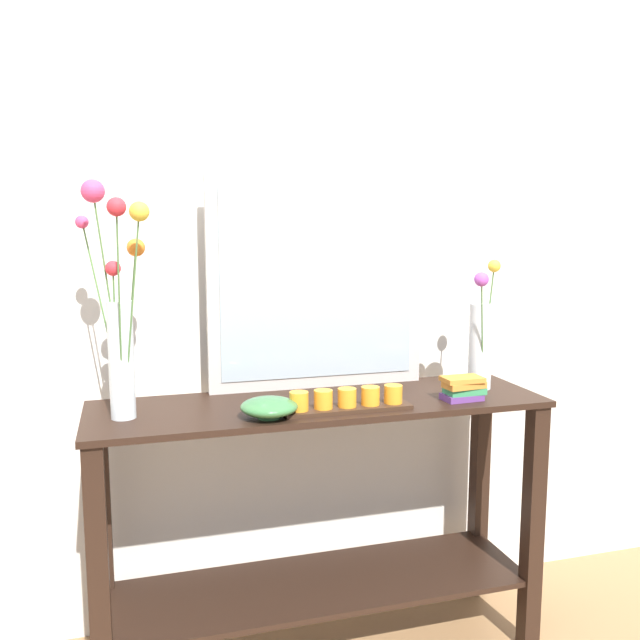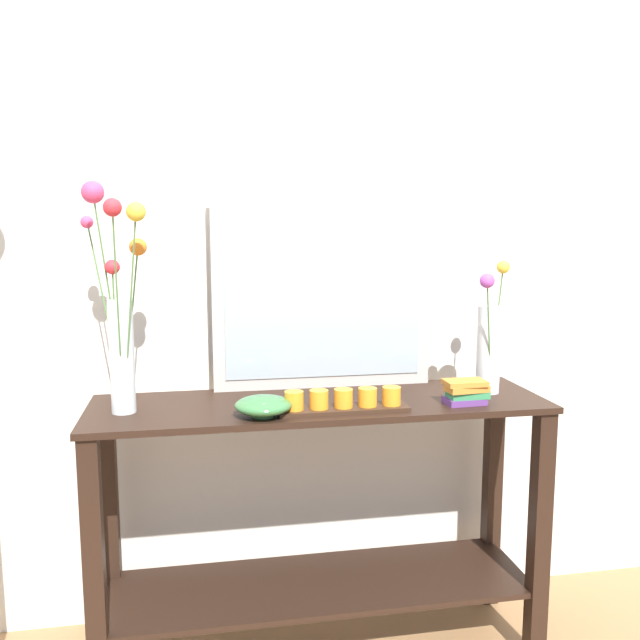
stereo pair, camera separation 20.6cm
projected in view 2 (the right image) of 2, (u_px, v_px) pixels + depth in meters
The scene contains 8 objects.
wall_back at pixel (303, 239), 2.35m from camera, with size 6.40×0.08×2.70m, color silver.
console_table at pixel (320, 500), 2.15m from camera, with size 1.43×0.42×0.85m.
mirror_leaning at pixel (323, 284), 2.23m from camera, with size 0.74×0.03×0.71m.
tall_vase_left at pixel (119, 314), 1.92m from camera, with size 0.20×0.25×0.67m.
vase_right at pixel (489, 343), 2.18m from camera, with size 0.13×0.14×0.44m.
candle_tray at pixel (343, 402), 1.98m from camera, with size 0.39×0.09×0.07m.
decorative_bowl at pixel (263, 405), 1.93m from camera, with size 0.17×0.17×0.06m.
book_stack at pixel (466, 392), 2.06m from camera, with size 0.14×0.09×0.08m.
Camera 2 is at (-0.37, -2.01, 1.40)m, focal length 37.51 mm.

